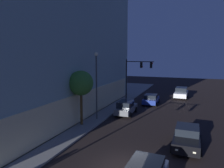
% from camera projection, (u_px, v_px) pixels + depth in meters
% --- Properties ---
extents(traffic_light_far_corner, '(0.33, 4.42, 6.50)m').
position_uv_depth(traffic_light_far_corner, '(136.00, 71.00, 32.33)').
color(traffic_light_far_corner, black).
rests_on(traffic_light_far_corner, sidewalk_corner).
extents(street_lamp_sidewalk, '(0.44, 0.44, 7.44)m').
position_uv_depth(street_lamp_sidewalk, '(96.00, 77.00, 22.79)').
color(street_lamp_sidewalk, '#494949').
rests_on(street_lamp_sidewalk, sidewalk_corner).
extents(sidewalk_tree, '(2.53, 2.53, 5.58)m').
position_uv_depth(sidewalk_tree, '(81.00, 83.00, 21.00)').
color(sidewalk_tree, brown).
rests_on(sidewalk_tree, sidewalk_corner).
extents(car_black, '(4.62, 2.21, 1.62)m').
position_uv_depth(car_black, '(187.00, 137.00, 16.45)').
color(car_black, black).
rests_on(car_black, ground).
extents(car_grey, '(4.44, 2.05, 1.72)m').
position_uv_depth(car_grey, '(126.00, 107.00, 25.64)').
color(car_grey, slate).
rests_on(car_grey, ground).
extents(car_blue, '(4.17, 2.23, 1.52)m').
position_uv_depth(car_blue, '(151.00, 99.00, 31.02)').
color(car_blue, navy).
rests_on(car_blue, ground).
extents(car_white, '(4.73, 2.35, 1.78)m').
position_uv_depth(car_white, '(181.00, 93.00, 35.79)').
color(car_white, silver).
rests_on(car_white, ground).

